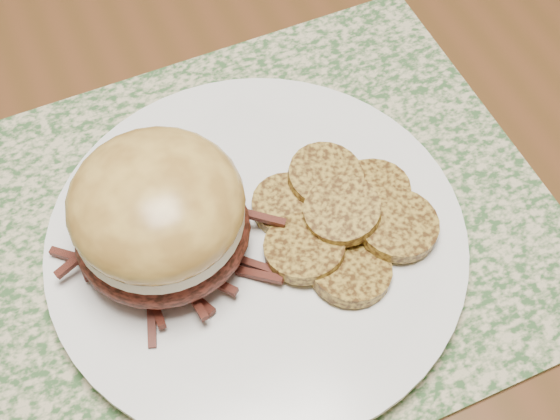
% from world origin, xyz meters
% --- Properties ---
extents(placemat, '(0.45, 0.33, 0.00)m').
position_xyz_m(placemat, '(0.28, -0.05, 0.75)').
color(placemat, '#33572D').
rests_on(placemat, dining_table).
extents(dinner_plate, '(0.26, 0.26, 0.02)m').
position_xyz_m(dinner_plate, '(0.30, -0.07, 0.76)').
color(dinner_plate, white).
rests_on(dinner_plate, placemat).
extents(pork_sandwich, '(0.12, 0.12, 0.08)m').
position_xyz_m(pork_sandwich, '(0.24, -0.05, 0.81)').
color(pork_sandwich, black).
rests_on(pork_sandwich, dinner_plate).
extents(roasted_potatoes, '(0.14, 0.14, 0.03)m').
position_xyz_m(roasted_potatoes, '(0.36, -0.08, 0.78)').
color(roasted_potatoes, olive).
rests_on(roasted_potatoes, dinner_plate).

